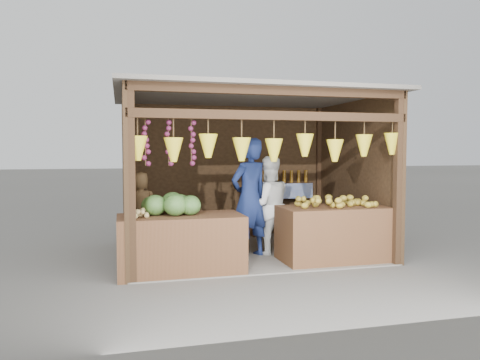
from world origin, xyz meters
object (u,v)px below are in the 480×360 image
(vendor_seated, at_px, (141,206))
(woman_standing, at_px, (268,205))
(counter_left, at_px, (181,244))
(man_standing, at_px, (249,198))
(counter_right, at_px, (333,234))

(vendor_seated, bearing_deg, woman_standing, -175.15)
(counter_left, relative_size, woman_standing, 1.07)
(woman_standing, height_order, vendor_seated, woman_standing)
(man_standing, distance_m, woman_standing, 0.41)
(woman_standing, bearing_deg, counter_right, 135.93)
(counter_right, bearing_deg, woman_standing, 138.92)
(counter_left, height_order, woman_standing, woman_standing)
(counter_left, bearing_deg, vendor_seated, 114.26)
(counter_right, xyz_separation_m, man_standing, (-1.19, 0.59, 0.53))
(woman_standing, distance_m, vendor_seated, 2.08)
(counter_left, bearing_deg, man_standing, 29.73)
(man_standing, xyz_separation_m, vendor_seated, (-1.70, 0.44, -0.13))
(counter_right, relative_size, woman_standing, 1.02)
(counter_right, distance_m, man_standing, 1.43)
(woman_standing, bearing_deg, counter_left, 24.74)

